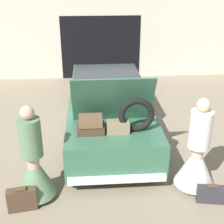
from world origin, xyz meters
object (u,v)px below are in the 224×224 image
(person_right, at_px, (197,158))
(suitcase_beside_left_person, at_px, (22,199))
(suitcase_beside_right_person, at_px, (211,194))
(car, at_px, (108,103))
(person_left, at_px, (34,167))

(person_right, distance_m, suitcase_beside_left_person, 3.05)
(suitcase_beside_right_person, bearing_deg, car, 117.50)
(suitcase_beside_left_person, xyz_separation_m, suitcase_beside_right_person, (3.16, -0.06, -0.04))
(car, relative_size, suitcase_beside_right_person, 10.66)
(person_left, bearing_deg, suitcase_beside_left_person, -36.30)
(person_left, distance_m, suitcase_beside_left_person, 0.55)
(person_right, height_order, suitcase_beside_left_person, person_right)
(car, xyz_separation_m, person_left, (-1.41, -2.65, 0.00))
(person_right, height_order, suitcase_beside_right_person, person_right)
(suitcase_beside_left_person, distance_m, suitcase_beside_right_person, 3.16)
(car, height_order, person_right, car)
(person_left, xyz_separation_m, person_right, (2.81, 0.07, 0.00))
(car, xyz_separation_m, suitcase_beside_right_person, (1.57, -3.01, -0.45))
(suitcase_beside_left_person, bearing_deg, person_left, 58.93)
(person_left, relative_size, suitcase_beside_left_person, 3.50)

